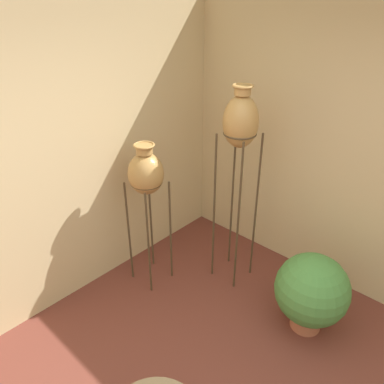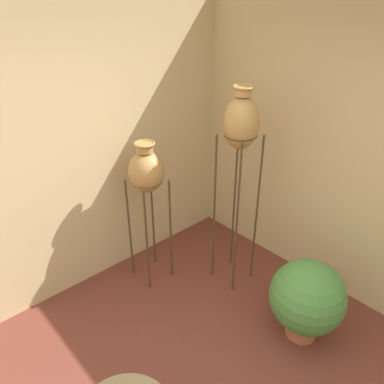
% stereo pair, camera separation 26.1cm
% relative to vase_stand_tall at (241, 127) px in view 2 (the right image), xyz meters
% --- Properties ---
extents(wall_back, '(8.21, 0.06, 2.70)m').
position_rel_vase_stand_tall_xyz_m(wall_back, '(-1.47, 1.01, -0.28)').
color(wall_back, '#D1B784').
rests_on(wall_back, ground_plane).
extents(vase_stand_tall, '(0.31, 0.31, 1.97)m').
position_rel_vase_stand_tall_xyz_m(vase_stand_tall, '(0.00, 0.00, 0.00)').
color(vase_stand_tall, '#473823').
rests_on(vase_stand_tall, ground_plane).
extents(vase_stand_medium, '(0.33, 0.33, 1.48)m').
position_rel_vase_stand_tall_xyz_m(vase_stand_medium, '(-0.60, 0.58, -0.44)').
color(vase_stand_medium, '#473823').
rests_on(vase_stand_medium, ground_plane).
extents(potted_plant, '(0.63, 0.63, 0.74)m').
position_rel_vase_stand_tall_xyz_m(potted_plant, '(-0.11, -0.92, -1.22)').
color(potted_plant, '#B26647').
rests_on(potted_plant, ground_plane).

